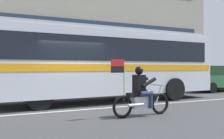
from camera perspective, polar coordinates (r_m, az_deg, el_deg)
The scene contains 7 objects.
ground_plane at distance 10.39m, azimuth -8.27°, elevation -8.05°, with size 60.00×60.00×0.00m, color #3D3D3F.
sidewalk_curb at distance 15.26m, azimuth -14.53°, elevation -5.06°, with size 28.00×3.80×0.15m, color #B7B2A8.
lane_center_stripe at distance 9.83m, azimuth -7.12°, elevation -8.52°, with size 26.60×0.14×0.01m, color silver.
office_building_facade at distance 17.92m, azimuth -16.22°, elevation 13.92°, with size 28.00×0.89×11.42m.
transit_bus at distance 12.16m, azimuth -1.09°, elevation 2.09°, with size 10.63×2.96×3.22m.
motorcycle_with_rider at distance 8.54m, azimuth 6.27°, elevation -5.39°, with size 2.20×0.64×1.78m.
parked_sedan_curbside at distance 18.53m, azimuth 21.15°, elevation -1.70°, with size 4.23×1.88×1.64m.
Camera 1 is at (-3.34, -9.72, 1.53)m, focal length 43.11 mm.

